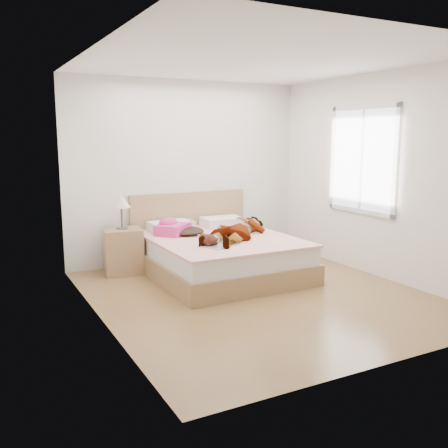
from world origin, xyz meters
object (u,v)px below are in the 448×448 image
at_px(coffee_mug, 213,240).
at_px(nightstand, 123,247).
at_px(towel, 172,227).
at_px(plush_toy, 208,240).
at_px(magazine, 222,245).
at_px(bed, 218,253).
at_px(phone, 191,221).
at_px(woman, 238,227).

bearing_deg(coffee_mug, nightstand, 128.06).
xyz_separation_m(towel, plush_toy, (0.12, -0.88, -0.02)).
relative_size(magazine, coffee_mug, 3.71).
xyz_separation_m(bed, towel, (-0.49, 0.39, 0.33)).
height_order(towel, nightstand, nightstand).
bearing_deg(plush_toy, towel, 97.62).
relative_size(towel, coffee_mug, 3.90).
bearing_deg(plush_toy, magazine, -16.40).
distance_m(phone, magazine, 0.86).
height_order(woman, towel, towel).
distance_m(coffee_mug, nightstand, 1.34).
bearing_deg(nightstand, woman, -27.56).
height_order(bed, towel, bed).
xyz_separation_m(woman, coffee_mug, (-0.54, -0.34, -0.06)).
height_order(woman, coffee_mug, woman).
distance_m(magazine, nightstand, 1.46).
bearing_deg(bed, phone, 128.82).
relative_size(bed, nightstand, 1.97).
bearing_deg(coffee_mug, magazine, -57.72).
relative_size(woman, magazine, 3.11).
bearing_deg(towel, nightstand, 160.03).
distance_m(woman, phone, 0.64).
distance_m(phone, plush_toy, 0.81).
distance_m(towel, magazine, 0.97).
distance_m(woman, nightstand, 1.56).
xyz_separation_m(phone, coffee_mug, (-0.04, -0.74, -0.12)).
relative_size(phone, bed, 0.05).
xyz_separation_m(towel, magazine, (0.27, -0.93, -0.08)).
distance_m(towel, coffee_mug, 0.85).
bearing_deg(bed, towel, 141.56).
xyz_separation_m(towel, nightstand, (-0.61, 0.22, -0.25)).
bearing_deg(coffee_mug, bed, 56.74).
relative_size(coffee_mug, nightstand, 0.14).
relative_size(woman, phone, 17.53).
xyz_separation_m(plush_toy, nightstand, (-0.73, 1.10, -0.24)).
bearing_deg(phone, woman, -79.60).
distance_m(bed, coffee_mug, 0.59).
bearing_deg(towel, bed, -38.44).
distance_m(bed, towel, 0.71).
height_order(coffee_mug, plush_toy, plush_toy).
bearing_deg(towel, phone, -19.40).
relative_size(woman, nightstand, 1.56).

